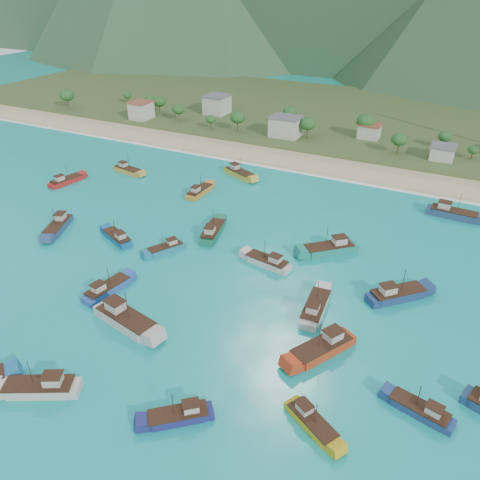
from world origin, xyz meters
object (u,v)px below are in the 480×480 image
at_px(boat_0, 41,388).
at_px(boat_23, 213,232).
at_px(boat_2, 311,423).
at_px(boat_11, 268,262).
at_px(boat_8, 453,214).
at_px(boat_25, 239,174).
at_px(boat_29, 117,238).
at_px(boat_13, 166,249).
at_px(boat_16, 322,348).
at_px(boat_18, 179,416).
at_px(boat_26, 66,181).
at_px(boat_28, 315,308).
at_px(boat_6, 58,227).
at_px(boat_27, 330,249).
at_px(boat_1, 107,289).
at_px(boat_5, 397,295).
at_px(boat_3, 420,411).
at_px(boat_17, 128,170).
at_px(boat_21, 126,320).
at_px(boat_24, 199,192).

relative_size(boat_0, boat_23, 0.98).
relative_size(boat_2, boat_11, 0.85).
xyz_separation_m(boat_8, boat_25, (-61.41, 0.11, -0.11)).
distance_m(boat_0, boat_2, 39.96).
height_order(boat_2, boat_29, boat_29).
height_order(boat_0, boat_29, boat_0).
distance_m(boat_2, boat_8, 77.75).
distance_m(boat_11, boat_13, 23.36).
distance_m(boat_16, boat_18, 25.71).
relative_size(boat_26, boat_28, 0.93).
bearing_deg(boat_29, boat_26, 83.81).
relative_size(boat_6, boat_16, 0.95).
relative_size(boat_26, boat_27, 0.94).
height_order(boat_6, boat_16, boat_16).
distance_m(boat_1, boat_18, 34.81).
bearing_deg(boat_2, boat_6, -79.61).
bearing_deg(boat_27, boat_28, 147.67).
bearing_deg(boat_5, boat_3, -27.26).
height_order(boat_16, boat_18, boat_16).
xyz_separation_m(boat_6, boat_11, (52.04, 8.43, -0.10)).
height_order(boat_6, boat_13, boat_6).
xyz_separation_m(boat_23, boat_29, (-18.60, -12.38, -0.16)).
relative_size(boat_17, boat_21, 0.77).
bearing_deg(boat_6, boat_1, 129.30).
xyz_separation_m(boat_25, boat_28, (42.69, -53.00, -0.02)).
distance_m(boat_5, boat_18, 47.68).
height_order(boat_16, boat_27, boat_27).
height_order(boat_1, boat_11, boat_11).
height_order(boat_25, boat_26, boat_25).
relative_size(boat_0, boat_6, 0.99).
bearing_deg(boat_6, boat_26, -71.53).
distance_m(boat_6, boat_18, 66.42).
bearing_deg(boat_17, boat_2, 62.35).
relative_size(boat_24, boat_27, 0.90).
bearing_deg(boat_5, boat_16, -66.06).
distance_m(boat_25, boat_29, 49.10).
relative_size(boat_8, boat_23, 1.08).
bearing_deg(boat_28, boat_23, 146.83).
height_order(boat_1, boat_21, boat_21).
relative_size(boat_0, boat_3, 1.21).
relative_size(boat_6, boat_23, 0.99).
height_order(boat_8, boat_18, boat_8).
bearing_deg(boat_8, boat_18, -15.17).
xyz_separation_m(boat_11, boat_25, (-28.39, 42.37, 0.13)).
distance_m(boat_25, boat_27, 49.73).
xyz_separation_m(boat_25, boat_29, (-7.27, -48.56, -0.18)).
relative_size(boat_6, boat_25, 0.98).
bearing_deg(boat_25, boat_13, 31.16).
bearing_deg(boat_28, boat_17, 147.12).
height_order(boat_2, boat_18, boat_18).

